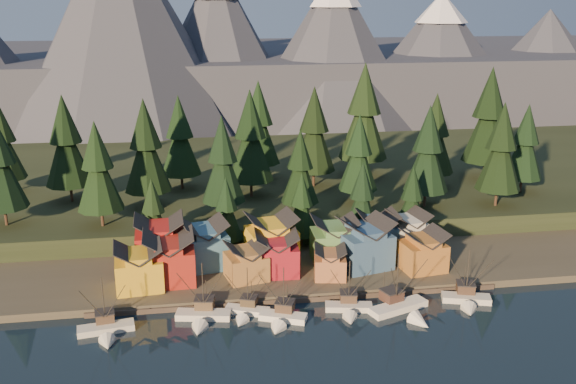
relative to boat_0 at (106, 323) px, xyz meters
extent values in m
plane|color=black|center=(35.30, -8.14, -2.08)|extent=(500.00, 500.00, 0.00)
cube|color=#3D382C|center=(35.30, 31.86, -1.33)|extent=(400.00, 50.00, 1.50)
cube|color=black|center=(35.30, 81.86, 0.92)|extent=(420.00, 100.00, 6.00)
cube|color=#4C4036|center=(35.30, 8.36, -1.58)|extent=(80.00, 4.00, 1.00)
cube|color=#434656|center=(35.30, 231.86, 12.92)|extent=(560.00, 160.00, 30.00)
cone|color=#434656|center=(-9.70, 171.86, 42.92)|extent=(100.00, 100.00, 90.00)
cone|color=#434656|center=(30.30, 189.86, 33.92)|extent=(80.00, 80.00, 72.00)
cone|color=#434656|center=(80.30, 177.86, 31.92)|extent=(84.00, 84.00, 68.00)
cone|color=#434656|center=(135.30, 193.86, 26.92)|extent=(92.00, 92.00, 58.00)
cone|color=white|center=(135.30, 193.86, 48.96)|extent=(25.76, 25.76, 13.92)
cone|color=#434656|center=(195.30, 201.86, 22.92)|extent=(88.00, 88.00, 50.00)
cube|color=beige|center=(-0.17, 1.11, -1.74)|extent=(10.10, 4.44, 1.59)
cone|color=beige|center=(0.65, -4.18, -1.74)|extent=(3.46, 3.75, 2.99)
cube|color=black|center=(-0.17, 1.11, -2.33)|extent=(10.34, 4.52, 0.35)
cube|color=#4D3A29|center=(-0.44, 2.87, -0.19)|extent=(3.60, 3.44, 1.79)
cube|color=#292626|center=(-0.44, 2.87, 0.80)|extent=(3.83, 3.66, 0.20)
cylinder|color=black|center=(-0.26, 1.70, 3.49)|extent=(0.18, 0.18, 8.96)
cylinder|color=black|center=(-0.75, 4.87, 1.20)|extent=(0.14, 0.14, 4.38)
cube|color=beige|center=(16.97, 3.40, -1.72)|extent=(10.36, 4.91, 1.68)
cone|color=beige|center=(15.98, -1.98, -1.72)|extent=(3.72, 3.92, 3.16)
cube|color=black|center=(16.97, 3.40, -2.35)|extent=(10.61, 5.01, 0.37)
cube|color=brown|center=(17.30, 5.19, -0.08)|extent=(3.88, 3.71, 1.89)
cube|color=#292626|center=(17.30, 5.19, 0.97)|extent=(4.13, 3.96, 0.21)
cylinder|color=black|center=(17.08, 3.99, 3.81)|extent=(0.19, 0.19, 9.47)
cylinder|color=black|center=(17.68, 7.22, 1.39)|extent=(0.15, 0.15, 4.63)
cube|color=white|center=(25.10, 4.02, -1.77)|extent=(8.67, 5.41, 1.42)
cone|color=white|center=(23.50, -0.23, -1.77)|extent=(3.49, 3.58, 2.67)
cube|color=black|center=(25.10, 4.02, -2.31)|extent=(8.88, 5.52, 0.31)
cube|color=#453825|center=(25.64, 5.43, -0.40)|extent=(3.60, 3.50, 1.60)
cube|color=#292626|center=(25.64, 5.43, 0.49)|extent=(3.83, 3.73, 0.18)
cylinder|color=black|center=(25.28, 4.49, 2.89)|extent=(0.16, 0.16, 8.00)
cylinder|color=black|center=(26.24, 7.03, 0.85)|extent=(0.12, 0.12, 3.91)
cube|color=white|center=(31.33, 0.42, -1.73)|extent=(9.07, 5.98, 1.60)
cone|color=white|center=(29.57, -3.94, -1.73)|extent=(3.87, 3.83, 2.99)
cube|color=black|center=(31.33, 0.42, -2.33)|extent=(9.28, 6.10, 0.35)
cube|color=#473426|center=(31.92, 1.88, -0.19)|extent=(4.08, 3.97, 1.80)
cube|color=#292626|center=(31.92, 1.88, 0.81)|extent=(4.34, 4.23, 0.20)
cylinder|color=black|center=(31.53, 0.91, 3.50)|extent=(0.18, 0.18, 8.98)
cylinder|color=black|center=(32.58, 3.53, 1.21)|extent=(0.14, 0.14, 4.39)
cube|color=beige|center=(44.15, 2.38, -1.75)|extent=(9.19, 4.43, 1.54)
cone|color=beige|center=(43.28, -2.38, -1.75)|extent=(3.38, 3.48, 2.88)
cube|color=black|center=(44.15, 2.38, -2.32)|extent=(9.41, 4.51, 0.34)
cube|color=#4A3627|center=(44.44, 3.96, -0.26)|extent=(3.55, 3.39, 1.73)
cube|color=#292626|center=(44.44, 3.96, 0.70)|extent=(3.77, 3.62, 0.19)
cylinder|color=black|center=(44.25, 2.91, 3.30)|extent=(0.17, 0.17, 8.65)
cylinder|color=black|center=(44.77, 5.76, 1.09)|extent=(0.13, 0.13, 4.23)
cube|color=white|center=(53.32, 0.70, -1.70)|extent=(12.17, 7.23, 1.77)
cone|color=white|center=(55.57, -5.34, -1.70)|extent=(4.52, 4.92, 3.32)
cube|color=black|center=(53.32, 0.70, -2.36)|extent=(12.45, 7.38, 0.39)
cube|color=#472F26|center=(52.56, 2.71, 0.02)|extent=(4.48, 4.35, 1.99)
cube|color=#292626|center=(52.56, 2.71, 1.13)|extent=(4.77, 4.64, 0.22)
cylinder|color=black|center=(53.07, 1.37, 4.12)|extent=(0.20, 0.20, 9.96)
cylinder|color=black|center=(51.71, 4.99, 1.57)|extent=(0.16, 0.16, 4.87)
cube|color=beige|center=(67.48, 2.26, -1.72)|extent=(9.72, 5.60, 1.67)
cone|color=beige|center=(66.05, -2.59, -1.72)|extent=(3.89, 3.90, 3.13)
cube|color=black|center=(67.48, 2.26, -2.34)|extent=(9.95, 5.71, 0.36)
cube|color=#422F23|center=(67.96, 3.88, -0.10)|extent=(4.08, 3.94, 1.88)
cube|color=#292626|center=(67.96, 3.88, 0.94)|extent=(4.34, 4.20, 0.21)
cylinder|color=black|center=(67.64, 2.80, 3.75)|extent=(0.19, 0.19, 9.38)
cylinder|color=black|center=(68.50, 5.71, 1.35)|extent=(0.15, 0.15, 4.58)
cube|color=gold|center=(4.99, 14.88, 2.53)|extent=(9.78, 8.77, 6.22)
cube|color=gold|center=(4.99, 14.88, 6.26)|extent=(5.71, 8.21, 1.27)
cube|color=maroon|center=(10.83, 16.97, 3.00)|extent=(10.20, 9.13, 7.16)
cube|color=maroon|center=(10.83, 16.97, 7.26)|extent=(5.73, 8.81, 1.39)
cube|color=olive|center=(26.11, 16.07, 2.00)|extent=(9.16, 8.77, 5.17)
cube|color=olive|center=(26.11, 16.07, 5.11)|extent=(5.73, 7.86, 1.09)
cube|color=maroon|center=(32.58, 17.68, 2.48)|extent=(8.96, 7.98, 6.12)
cube|color=maroon|center=(32.58, 17.68, 6.13)|extent=(5.05, 7.67, 1.22)
cube|color=#9D5E38|center=(43.07, 14.15, 1.67)|extent=(7.28, 7.28, 4.50)
cube|color=#9D5E38|center=(43.07, 14.15, 4.35)|extent=(4.46, 6.67, 0.89)
cube|color=#335478|center=(51.43, 18.11, 3.13)|extent=(11.85, 10.70, 7.42)
cube|color=#335478|center=(51.43, 18.11, 7.53)|extent=(7.42, 9.42, 1.42)
cube|color=#A16429|center=(63.03, 14.94, 2.36)|extent=(9.53, 8.62, 5.89)
cube|color=#A16429|center=(63.03, 14.94, 5.89)|extent=(5.69, 7.93, 1.20)
cube|color=maroon|center=(8.75, 25.08, 3.32)|extent=(10.41, 9.35, 7.80)
cube|color=maroon|center=(8.75, 25.08, 7.91)|extent=(5.90, 8.97, 1.41)
cube|color=#366280|center=(18.02, 23.49, 3.11)|extent=(10.60, 10.15, 7.40)
cube|color=#366280|center=(18.02, 23.49, 7.44)|extent=(6.55, 9.18, 1.28)
cube|color=gold|center=(32.29, 23.72, 3.18)|extent=(11.33, 10.10, 7.53)
cube|color=gold|center=(32.29, 23.72, 7.64)|extent=(6.85, 9.17, 1.41)
cube|color=#508246|center=(45.79, 22.32, 2.78)|extent=(9.64, 7.99, 6.72)
cube|color=#508246|center=(45.79, 22.32, 6.79)|extent=(5.36, 7.77, 1.34)
cube|color=#325977|center=(56.18, 25.27, 2.77)|extent=(8.75, 7.80, 6.72)
cube|color=#325977|center=(56.18, 25.27, 6.72)|extent=(4.86, 7.59, 1.21)
cube|color=beige|center=(63.40, 25.46, 2.69)|extent=(9.25, 8.85, 6.55)
cube|color=beige|center=(63.40, 25.46, 6.52)|extent=(5.66, 8.06, 1.13)
cylinder|color=#332319|center=(-26.70, 43.86, 6.20)|extent=(0.70, 0.70, 4.56)
cone|color=black|center=(-26.70, 43.86, 16.09)|extent=(11.16, 11.16, 15.72)
cylinder|color=#332319|center=(-14.70, 59.86, 6.34)|extent=(0.70, 0.70, 4.84)
cone|color=black|center=(-14.70, 59.86, 16.84)|extent=(11.84, 11.84, 16.69)
cone|color=black|center=(-14.70, 59.86, 25.45)|extent=(8.07, 8.07, 12.11)
cylinder|color=#332319|center=(-4.70, 39.86, 6.07)|extent=(0.70, 0.70, 4.31)
cone|color=black|center=(-4.70, 39.86, 15.40)|extent=(10.53, 10.53, 14.84)
cone|color=black|center=(-4.70, 39.86, 23.06)|extent=(7.18, 7.18, 10.77)
cylinder|color=#332319|center=(5.30, 51.86, 6.32)|extent=(0.70, 0.70, 4.81)
cone|color=black|center=(5.30, 51.86, 16.73)|extent=(11.75, 11.75, 16.55)
cone|color=black|center=(5.30, 51.86, 25.27)|extent=(8.01, 8.01, 12.01)
cylinder|color=#332319|center=(13.30, 66.86, 6.18)|extent=(0.70, 0.70, 4.52)
cone|color=black|center=(13.30, 66.86, 15.97)|extent=(11.05, 11.05, 15.57)
cone|color=black|center=(13.30, 66.86, 24.00)|extent=(7.53, 7.53, 11.30)
cylinder|color=#332319|center=(23.30, 41.86, 6.07)|extent=(0.70, 0.70, 4.30)
cone|color=black|center=(23.30, 41.86, 15.38)|extent=(10.51, 10.51, 14.81)
cone|color=black|center=(23.30, 41.86, 23.03)|extent=(7.17, 7.17, 10.75)
cylinder|color=#332319|center=(31.30, 56.86, 6.39)|extent=(0.70, 0.70, 4.96)
cone|color=black|center=(31.30, 56.86, 17.14)|extent=(12.12, 12.12, 17.08)
cone|color=black|center=(31.30, 56.86, 25.95)|extent=(8.26, 8.26, 12.39)
cylinder|color=#332319|center=(41.30, 39.86, 5.77)|extent=(0.70, 0.70, 3.72)
cone|color=black|center=(41.30, 39.86, 13.83)|extent=(9.09, 9.09, 12.80)
cone|color=black|center=(41.30, 39.86, 20.44)|extent=(6.20, 6.20, 9.29)
cylinder|color=#332319|center=(49.30, 63.86, 6.34)|extent=(0.70, 0.70, 4.86)
cone|color=black|center=(49.30, 63.86, 16.86)|extent=(11.87, 11.87, 16.72)
cone|color=black|center=(49.30, 63.86, 25.50)|extent=(8.09, 8.09, 12.14)
cylinder|color=#332319|center=(57.30, 46.86, 5.94)|extent=(0.70, 0.70, 4.04)
cone|color=black|center=(57.30, 46.86, 14.70)|extent=(9.88, 9.88, 13.93)
cone|color=black|center=(57.30, 46.86, 21.89)|extent=(6.74, 6.74, 10.11)
cylinder|color=#332319|center=(65.30, 71.86, 6.80)|extent=(0.70, 0.70, 5.77)
cone|color=black|center=(65.30, 71.86, 19.30)|extent=(14.11, 14.11, 19.88)
cone|color=black|center=(65.30, 71.86, 29.56)|extent=(9.62, 9.62, 14.43)
cylinder|color=#332319|center=(73.30, 41.86, 6.17)|extent=(0.70, 0.70, 4.50)
cone|color=black|center=(73.30, 41.86, 15.93)|extent=(11.01, 11.01, 15.52)
cone|color=black|center=(73.30, 41.86, 23.94)|extent=(7.51, 7.51, 11.26)
cylinder|color=#332319|center=(81.30, 57.86, 6.20)|extent=(0.70, 0.70, 4.56)
cone|color=black|center=(81.30, 57.86, 16.08)|extent=(11.15, 11.15, 15.71)
cone|color=black|center=(81.30, 57.86, 24.19)|extent=(7.60, 7.60, 11.40)
cylinder|color=#332319|center=(91.30, 39.86, 6.22)|extent=(0.70, 0.70, 4.61)
cone|color=black|center=(91.30, 39.86, 16.21)|extent=(11.27, 11.27, 15.89)
cone|color=black|center=(91.30, 39.86, 24.41)|extent=(7.69, 7.69, 11.53)
cylinder|color=#332319|center=(99.30, 63.86, 6.72)|extent=(0.70, 0.70, 5.61)
cone|color=black|center=(99.30, 63.86, 18.88)|extent=(13.72, 13.72, 19.33)
cone|color=black|center=(99.30, 63.86, 28.86)|extent=(9.35, 9.35, 14.03)
cylinder|color=#332319|center=(35.30, 73.86, 6.40)|extent=(0.70, 0.70, 4.96)
cone|color=black|center=(35.30, 73.86, 17.14)|extent=(12.12, 12.12, 17.08)
cone|color=black|center=(35.30, 73.86, 25.96)|extent=(8.27, 8.27, 12.40)
cylinder|color=#332319|center=(-32.70, 69.86, 6.12)|extent=(0.70, 0.70, 4.41)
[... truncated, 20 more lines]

